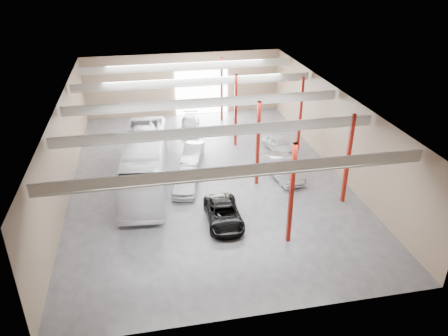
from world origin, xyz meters
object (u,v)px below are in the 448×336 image
object	(u,v)px
car_row_b	(193,153)
car_row_c	(190,124)
coach_bus	(145,162)
car_right_near	(283,168)
car_right_far	(279,144)
car_row_a	(185,181)
black_sedan	(224,214)

from	to	relation	value
car_row_b	car_row_c	distance (m)	7.61
coach_bus	car_right_near	xyz separation A→B (m)	(11.27, -1.06, -1.04)
car_right_near	coach_bus	bearing A→B (deg)	166.80
coach_bus	car_row_c	world-z (taller)	coach_bus
car_right_far	car_row_b	bearing A→B (deg)	170.58
car_row_b	car_right_far	size ratio (longest dim) A/B	1.08
car_row_b	car_right_far	world-z (taller)	car_row_b
coach_bus	car_right_far	size ratio (longest dim) A/B	3.30
car_row_c	car_right_far	size ratio (longest dim) A/B	1.15
car_row_a	car_row_b	distance (m)	5.36
car_row_a	car_row_b	xyz separation A→B (m)	(1.28, 5.20, -0.06)
car_row_c	car_right_far	xyz separation A→B (m)	(7.55, -6.98, 0.01)
coach_bus	car_row_b	size ratio (longest dim) A/B	3.06
car_row_a	car_right_near	distance (m)	8.26
car_right_far	car_right_near	bearing A→B (deg)	-117.57
car_row_c	black_sedan	bearing A→B (deg)	-80.67
coach_bus	car_row_a	world-z (taller)	coach_bus
car_row_a	car_right_far	bearing A→B (deg)	44.16
car_row_c	car_right_far	world-z (taller)	car_right_far
coach_bus	car_row_c	bearing A→B (deg)	70.76
car_right_near	car_right_far	bearing A→B (deg)	68.18
car_right_near	car_right_far	size ratio (longest dim) A/B	1.26
car_row_a	car_row_b	world-z (taller)	car_row_a
black_sedan	car_right_far	world-z (taller)	car_right_far
car_right_near	car_row_a	bearing A→B (deg)	176.34
coach_bus	black_sedan	xyz separation A→B (m)	(5.08, -6.86, -1.19)
coach_bus	car_right_near	distance (m)	11.37
car_row_c	car_right_near	bearing A→B (deg)	-53.70
coach_bus	car_right_near	world-z (taller)	coach_bus
car_right_far	car_row_a	bearing A→B (deg)	-162.26
car_row_a	car_row_b	size ratio (longest dim) A/B	1.04
black_sedan	car_row_b	size ratio (longest dim) A/B	1.13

